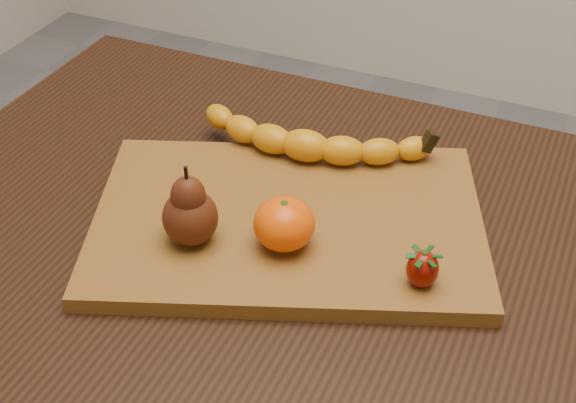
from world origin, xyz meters
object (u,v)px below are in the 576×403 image
at_px(table, 295,293).
at_px(cutting_board, 288,222).
at_px(mandarin, 284,224).
at_px(pear, 189,205).

bearing_deg(table, cutting_board, 162.02).
bearing_deg(mandarin, pear, -161.20).
distance_m(table, pear, 0.21).
bearing_deg(cutting_board, mandarin, -91.90).
xyz_separation_m(table, pear, (-0.09, -0.08, 0.17)).
relative_size(cutting_board, mandarin, 6.60).
bearing_deg(table, pear, -139.21).
distance_m(table, mandarin, 0.15).
distance_m(pear, mandarin, 0.11).
bearing_deg(pear, mandarin, 18.80).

